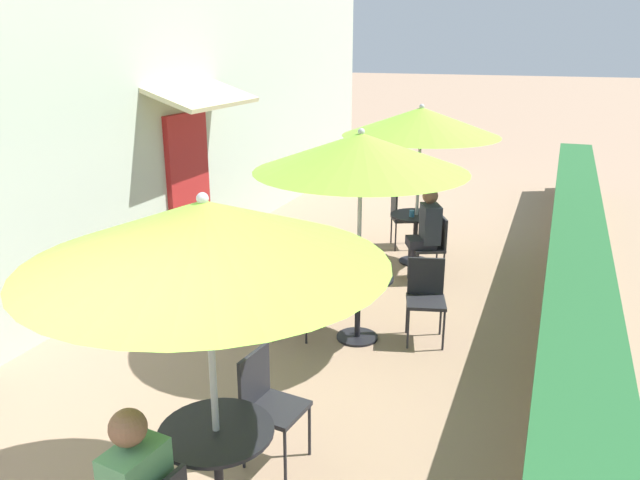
# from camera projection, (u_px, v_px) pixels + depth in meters

# --- Properties ---
(cafe_facade_wall) EXTENTS (0.98, 13.47, 4.20)m
(cafe_facade_wall) POSITION_uv_depth(u_px,v_px,m) (196.00, 109.00, 9.03)
(cafe_facade_wall) COLOR #B2C1AD
(cafe_facade_wall) RESTS_ON ground_plane
(planter_hedge) EXTENTS (0.60, 12.47, 1.01)m
(planter_hedge) POSITION_uv_depth(u_px,v_px,m) (574.00, 252.00, 7.72)
(planter_hedge) COLOR tan
(planter_hedge) RESTS_ON ground_plane
(patio_table_near) EXTENTS (0.73, 0.73, 0.71)m
(patio_table_near) POSITION_uv_depth(u_px,v_px,m) (218.00, 457.00, 3.98)
(patio_table_near) COLOR black
(patio_table_near) RESTS_ON ground_plane
(patio_umbrella_near) EXTENTS (2.13, 2.13, 2.24)m
(patio_umbrella_near) POSITION_uv_depth(u_px,v_px,m) (205.00, 233.00, 3.52)
(patio_umbrella_near) COLOR #B7B7BC
(patio_umbrella_near) RESTS_ON ground_plane
(cafe_chair_near_left) EXTENTS (0.44, 0.44, 0.87)m
(cafe_chair_near_left) POSITION_uv_depth(u_px,v_px,m) (267.00, 398.00, 4.60)
(cafe_chair_near_left) COLOR #232328
(cafe_chair_near_left) RESTS_ON ground_plane
(patio_table_mid) EXTENTS (0.73, 0.73, 0.71)m
(patio_table_mid) POSITION_uv_depth(u_px,v_px,m) (358.00, 295.00, 6.53)
(patio_table_mid) COLOR black
(patio_table_mid) RESTS_ON ground_plane
(patio_umbrella_mid) EXTENTS (2.13, 2.13, 2.24)m
(patio_umbrella_mid) POSITION_uv_depth(u_px,v_px,m) (361.00, 152.00, 6.07)
(patio_umbrella_mid) COLOR #B7B7BC
(patio_umbrella_mid) RESTS_ON ground_plane
(cafe_chair_mid_left) EXTENTS (0.49, 0.49, 0.87)m
(cafe_chair_mid_left) POSITION_uv_depth(u_px,v_px,m) (426.00, 293.00, 6.52)
(cafe_chair_mid_left) COLOR #232328
(cafe_chair_mid_left) RESTS_ON ground_plane
(cafe_chair_mid_right) EXTENTS (0.49, 0.49, 0.87)m
(cafe_chair_mid_right) POSITION_uv_depth(u_px,v_px,m) (290.00, 293.00, 6.52)
(cafe_chair_mid_right) COLOR #232328
(cafe_chair_mid_right) RESTS_ON ground_plane
(coffee_cup_mid) EXTENTS (0.07, 0.07, 0.09)m
(coffee_cup_mid) POSITION_uv_depth(u_px,v_px,m) (354.00, 275.00, 6.37)
(coffee_cup_mid) COLOR #B73D3D
(coffee_cup_mid) RESTS_ON patio_table_mid
(patio_table_far) EXTENTS (0.73, 0.73, 0.71)m
(patio_table_far) POSITION_uv_depth(u_px,v_px,m) (416.00, 229.00, 8.82)
(patio_table_far) COLOR black
(patio_table_far) RESTS_ON ground_plane
(patio_umbrella_far) EXTENTS (2.13, 2.13, 2.24)m
(patio_umbrella_far) POSITION_uv_depth(u_px,v_px,m) (421.00, 122.00, 8.36)
(patio_umbrella_far) COLOR #B7B7BC
(patio_umbrella_far) RESTS_ON ground_plane
(cafe_chair_far_left) EXTENTS (0.53, 0.53, 0.87)m
(cafe_chair_far_left) POSITION_uv_depth(u_px,v_px,m) (433.00, 243.00, 8.15)
(cafe_chair_far_left) COLOR #232328
(cafe_chair_far_left) RESTS_ON ground_plane
(seated_patron_far_left) EXTENTS (0.50, 0.46, 1.25)m
(seated_patron_far_left) POSITION_uv_depth(u_px,v_px,m) (426.00, 231.00, 8.09)
(seated_patron_far_left) COLOR #23232D
(seated_patron_far_left) RESTS_ON ground_plane
(cafe_chair_far_right) EXTENTS (0.53, 0.53, 0.87)m
(cafe_chair_far_right) POSITION_uv_depth(u_px,v_px,m) (401.00, 214.00, 9.48)
(cafe_chair_far_right) COLOR #232328
(cafe_chair_far_right) RESTS_ON ground_plane
(coffee_cup_far) EXTENTS (0.07, 0.07, 0.09)m
(coffee_cup_far) POSITION_uv_depth(u_px,v_px,m) (412.00, 213.00, 8.64)
(coffee_cup_far) COLOR teal
(coffee_cup_far) RESTS_ON patio_table_far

